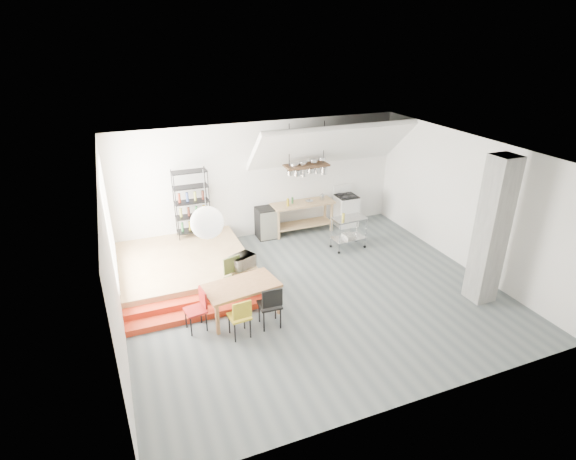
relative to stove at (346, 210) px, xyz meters
name	(u,v)px	position (x,y,z in m)	size (l,w,h in m)	color
floor	(313,293)	(-2.50, -3.16, -0.48)	(8.00, 8.00, 0.00)	#535C60
wall_back	(261,180)	(-2.50, 0.34, 1.12)	(8.00, 0.04, 3.20)	silver
wall_left	(112,261)	(-6.50, -3.16, 1.12)	(0.04, 7.00, 3.20)	silver
wall_right	(467,203)	(1.50, -3.16, 1.12)	(0.04, 7.00, 3.20)	silver
ceiling	(317,153)	(-2.50, -3.16, 2.72)	(8.00, 7.00, 0.02)	white
slope_ceiling	(331,145)	(-0.70, -0.26, 2.07)	(4.40, 1.80, 0.15)	white
window_pane	(109,221)	(-6.48, -1.66, 1.32)	(0.02, 2.50, 2.20)	white
platform	(184,265)	(-5.00, -1.16, -0.28)	(3.00, 3.00, 0.40)	#A07B50
step_lower	(202,313)	(-5.00, -3.11, -0.41)	(3.00, 0.35, 0.13)	red
step_upper	(198,302)	(-5.00, -2.76, -0.35)	(3.00, 0.35, 0.27)	red
concrete_column	(491,231)	(0.80, -4.66, 1.12)	(0.50, 0.50, 3.20)	slate
kitchen_counter	(303,212)	(-1.40, -0.01, 0.15)	(1.80, 0.60, 0.91)	#A07B50
stove	(346,210)	(0.00, 0.00, 0.00)	(0.60, 0.60, 1.18)	white
pot_rack	(308,168)	(-1.37, -0.23, 1.50)	(1.20, 0.50, 1.43)	#3E2818
wire_shelving	(192,202)	(-4.50, 0.04, 0.85)	(0.88, 0.38, 1.80)	black
microwave_shelf	(242,268)	(-3.90, -2.41, 0.07)	(0.60, 0.40, 0.16)	#A07B50
paper_lantern	(207,223)	(-4.80, -3.45, 1.72)	(0.60, 0.60, 0.60)	white
dining_table	(241,288)	(-4.21, -3.36, 0.15)	(1.60, 1.06, 0.71)	brown
chair_mustard	(240,315)	(-4.43, -4.07, 0.03)	(0.42, 0.42, 0.85)	gold
chair_black	(271,303)	(-3.80, -3.98, 0.07)	(0.44, 0.44, 0.92)	black
chair_olive	(235,275)	(-4.14, -2.66, 0.08)	(0.54, 0.54, 0.94)	#52602D
chair_red	(198,306)	(-5.11, -3.49, 0.03)	(0.44, 0.44, 0.85)	#A51A17
rolling_cart	(349,229)	(-0.68, -1.41, 0.08)	(0.92, 0.56, 0.87)	silver
mini_fridge	(266,223)	(-2.50, 0.04, -0.04)	(0.52, 0.52, 0.88)	black
microwave	(242,261)	(-3.90, -2.41, 0.23)	(0.53, 0.36, 0.29)	beige
bowl	(309,201)	(-1.22, -0.06, 0.46)	(0.21, 0.21, 0.05)	silver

